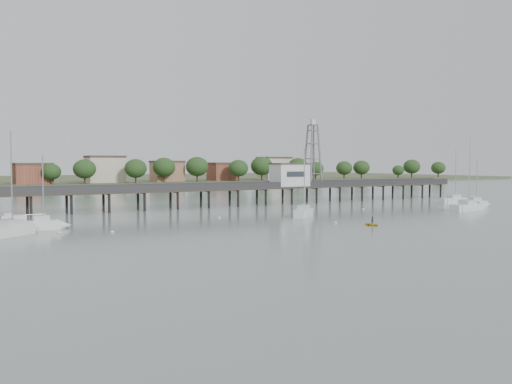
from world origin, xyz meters
TOP-DOWN VIEW (x-y plane):
  - ground_plane at (0.00, 0.00)m, footprint 500.00×500.00m
  - pier at (0.00, 60.00)m, footprint 150.00×5.00m
  - pier_building at (25.00, 60.00)m, footprint 8.40×5.40m
  - lattice_tower at (31.50, 60.00)m, footprint 3.20×3.20m
  - sailboat_b at (-32.73, 35.94)m, footprint 6.60×2.14m
  - sailboat_d at (45.98, 26.58)m, footprint 9.48×3.55m
  - sailboat_c at (10.22, 33.49)m, footprint 7.13×6.54m
  - sailboat_a at (-37.19, 32.19)m, footprint 8.32×7.58m
  - sailboat_e at (58.75, 40.59)m, footprint 8.17×3.02m
  - sailboat_f at (54.16, 31.43)m, footprint 6.59×3.34m
  - white_tender at (-35.32, 51.04)m, footprint 3.95×1.85m
  - yellow_dinghy at (10.02, 16.12)m, footprint 1.85×0.57m
  - dinghy_occupant at (10.02, 16.12)m, footprint 0.54×1.17m
  - mooring_buoys at (2.88, 30.59)m, footprint 77.08×17.62m
  - far_shore at (0.36, 239.58)m, footprint 500.00×170.00m

SIDE VIEW (x-z plane):
  - ground_plane at x=0.00m, z-range 0.00..0.00m
  - yellow_dinghy at x=10.02m, z-range -1.29..1.29m
  - dinghy_occupant at x=10.02m, z-range -0.13..0.13m
  - mooring_buoys at x=2.88m, z-range -0.12..0.28m
  - white_tender at x=-35.32m, z-range -0.29..1.21m
  - sailboat_d at x=45.98m, z-range -6.97..8.24m
  - sailboat_a at x=-37.19m, z-range -6.55..7.83m
  - sailboat_e at x=58.75m, z-range -5.98..7.26m
  - sailboat_c at x=10.22m, z-range -5.59..6.88m
  - sailboat_b at x=-32.73m, z-range -4.83..6.14m
  - sailboat_f at x=54.16m, z-range -4.67..5.98m
  - far_shore at x=0.36m, z-range -4.25..6.15m
  - pier at x=0.00m, z-range 1.04..6.54m
  - pier_building at x=25.00m, z-range 4.02..9.32m
  - lattice_tower at x=31.50m, z-range 3.35..18.85m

